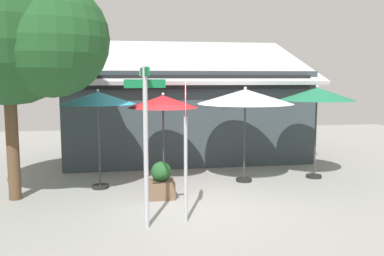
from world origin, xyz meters
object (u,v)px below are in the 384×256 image
street_sign_post (146,132)px  patio_umbrella_ivory_right (245,97)px  sidewalk_planter (161,182)px  patio_umbrella_teal_left (98,99)px  patio_umbrella_forest_green_far_right (317,95)px  patio_umbrella_crimson_center (163,103)px  shade_tree (17,28)px  stop_sign (186,127)px

street_sign_post → patio_umbrella_ivory_right: (2.87, 3.10, 0.49)m
sidewalk_planter → patio_umbrella_ivory_right: bearing=25.9°
patio_umbrella_teal_left → patio_umbrella_forest_green_far_right: size_ratio=0.97×
patio_umbrella_crimson_center → sidewalk_planter: (-0.19, -1.41, -1.82)m
shade_tree → stop_sign: bearing=-30.4°
street_sign_post → patio_umbrella_ivory_right: size_ratio=1.17×
patio_umbrella_teal_left → shade_tree: shade_tree is taller
stop_sign → patio_umbrella_ivory_right: stop_sign is taller
stop_sign → sidewalk_planter: bearing=100.9°
stop_sign → sidewalk_planter: 2.36m
patio_umbrella_crimson_center → street_sign_post: bearing=-100.9°
patio_umbrella_crimson_center → patio_umbrella_ivory_right: patio_umbrella_ivory_right is taller
patio_umbrella_ivory_right → shade_tree: 5.90m
shade_tree → patio_umbrella_ivory_right: bearing=8.8°
patio_umbrella_forest_green_far_right → patio_umbrella_ivory_right: bearing=-177.9°
street_sign_post → patio_umbrella_forest_green_far_right: 5.95m
stop_sign → patio_umbrella_forest_green_far_right: stop_sign is taller
street_sign_post → patio_umbrella_teal_left: 3.24m
patio_umbrella_ivory_right → stop_sign: bearing=-125.3°
patio_umbrella_teal_left → patio_umbrella_ivory_right: 3.92m
patio_umbrella_teal_left → sidewalk_planter: (1.51, -1.10, -1.94)m
stop_sign → patio_umbrella_crimson_center: stop_sign is taller
sidewalk_planter → stop_sign: bearing=-79.1°
patio_umbrella_crimson_center → shade_tree: bearing=-161.9°
patio_umbrella_crimson_center → patio_umbrella_ivory_right: (2.23, -0.24, 0.14)m
patio_umbrella_forest_green_far_right → sidewalk_planter: 5.12m
stop_sign → shade_tree: size_ratio=0.47×
street_sign_post → patio_umbrella_crimson_center: size_ratio=1.25×
sidewalk_planter → patio_umbrella_teal_left: bearing=143.8°
stop_sign → patio_umbrella_ivory_right: 3.62m
patio_umbrella_teal_left → shade_tree: bearing=-154.7°
street_sign_post → stop_sign: (0.79, 0.17, 0.07)m
street_sign_post → stop_sign: street_sign_post is taller
patio_umbrella_crimson_center → patio_umbrella_ivory_right: size_ratio=0.94×
patio_umbrella_forest_green_far_right → shade_tree: (-7.73, -0.95, 1.60)m
patio_umbrella_ivory_right → patio_umbrella_crimson_center: bearing=173.9°
street_sign_post → patio_umbrella_crimson_center: (0.64, 3.34, 0.35)m
street_sign_post → patio_umbrella_teal_left: bearing=109.2°
patio_umbrella_forest_green_far_right → shade_tree: shade_tree is taller
patio_umbrella_crimson_center → stop_sign: bearing=-87.4°
patio_umbrella_crimson_center → sidewalk_planter: size_ratio=2.81×
patio_umbrella_ivory_right → shade_tree: size_ratio=0.44×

